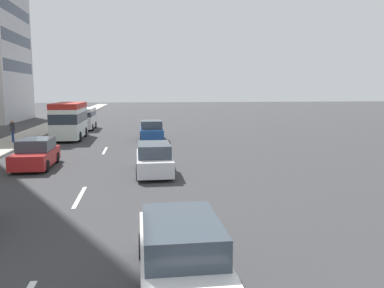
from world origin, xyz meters
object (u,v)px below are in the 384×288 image
at_px(van_third, 85,117).
at_px(car_fourth, 154,159).
at_px(car_sixth, 151,131).
at_px(pedestrian_mid_block, 12,130).
at_px(car_lead, 181,253).
at_px(car_second, 36,154).
at_px(minibus_fifth, 69,119).

relative_size(van_third, car_fourth, 1.09).
distance_m(van_third, car_sixth, 12.23).
relative_size(car_fourth, pedestrian_mid_block, 2.60).
bearing_deg(car_sixth, pedestrian_mid_block, 94.15).
bearing_deg(van_third, pedestrian_mid_block, -20.92).
height_order(van_third, car_sixth, van_third).
bearing_deg(car_sixth, car_fourth, 178.63).
distance_m(car_lead, car_sixth, 25.20).
height_order(car_lead, car_second, car_second).
relative_size(car_lead, minibus_fifth, 0.75).
bearing_deg(minibus_fifth, car_second, 1.26).
xyz_separation_m(car_lead, car_sixth, (25.20, -0.21, 0.05)).
bearing_deg(pedestrian_mid_block, van_third, -6.13).
height_order(minibus_fifth, pedestrian_mid_block, minibus_fifth).
bearing_deg(pedestrian_mid_block, car_fourth, -125.02).
height_order(car_second, car_fourth, car_second).
xyz_separation_m(car_lead, car_second, (14.22, 6.53, 0.01)).
height_order(car_lead, van_third, van_third).
height_order(car_lead, car_sixth, car_sixth).
relative_size(car_second, van_third, 0.84).
bearing_deg(minibus_fifth, car_lead, 14.23).
height_order(car_second, pedestrian_mid_block, pedestrian_mid_block).
distance_m(car_second, van_third, 21.12).
xyz_separation_m(car_sixth, pedestrian_mid_block, (-0.80, 11.02, 0.35)).
distance_m(car_lead, car_second, 15.65).
distance_m(car_lead, pedestrian_mid_block, 26.69).
bearing_deg(van_third, car_second, 0.27).
height_order(car_lead, minibus_fifth, minibus_fifth).
relative_size(van_third, minibus_fifth, 0.81).
bearing_deg(car_fourth, car_sixth, -1.37).
bearing_deg(pedestrian_mid_block, car_sixth, -71.06).
bearing_deg(car_lead, car_fourth, 0.56).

